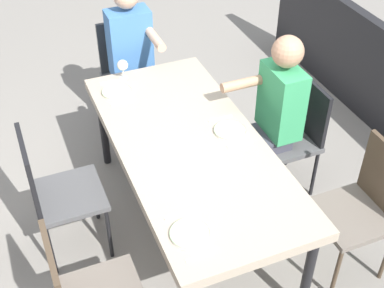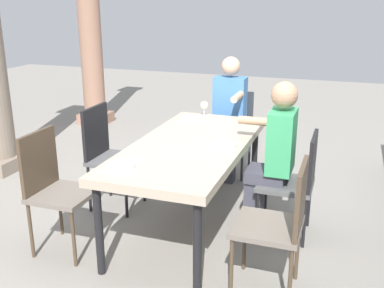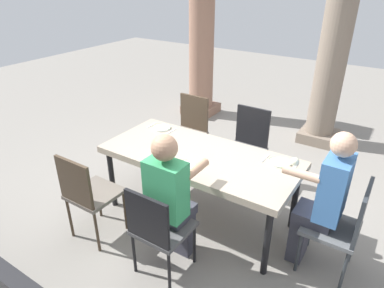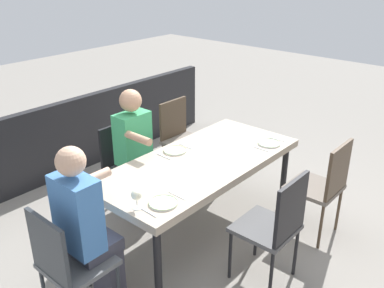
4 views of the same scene
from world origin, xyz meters
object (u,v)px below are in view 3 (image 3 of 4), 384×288
object	(u,v)px
chair_mid_north	(247,143)
stone_column_centre	(335,44)
diner_man_white	(171,197)
plate_1	(185,166)
plate_2	(280,162)
chair_west_south	(87,192)
dining_table	(200,159)
wine_glass_2	(295,162)
diner_woman_green	(323,198)
plate_0	(161,128)
stone_column_near	(202,39)
chair_west_north	(189,128)
chair_mid_south	(158,227)
chair_head_east	(343,224)

from	to	relation	value
chair_mid_north	stone_column_centre	size ratio (longest dim) A/B	0.32
diner_man_white	plate_1	xyz separation A→B (m)	(-0.12, 0.38, 0.07)
plate_1	plate_2	bearing A→B (deg)	37.62
chair_west_south	diner_man_white	distance (m)	0.88
plate_2	diner_man_white	bearing A→B (deg)	-122.47
dining_table	diner_man_white	world-z (taller)	diner_man_white
dining_table	plate_2	world-z (taller)	plate_2
diner_man_white	wine_glass_2	distance (m)	1.15
stone_column_centre	plate_2	size ratio (longest dim) A/B	13.98
stone_column_centre	plate_1	bearing A→B (deg)	-101.18
diner_woman_green	plate_0	world-z (taller)	diner_woman_green
chair_mid_north	plate_1	distance (m)	1.19
plate_0	stone_column_near	bearing A→B (deg)	111.02
wine_glass_2	diner_man_white	bearing A→B (deg)	-132.27
chair_west_north	diner_man_white	xyz separation A→B (m)	(0.84, -1.54, 0.15)
chair_west_north	chair_mid_south	xyz separation A→B (m)	(0.84, -1.74, -0.04)
chair_mid_north	plate_1	size ratio (longest dim) A/B	4.53
chair_mid_north	chair_mid_south	world-z (taller)	chair_mid_north
chair_west_south	wine_glass_2	xyz separation A→B (m)	(1.60, 1.04, 0.33)
diner_woman_green	stone_column_near	size ratio (longest dim) A/B	0.48
chair_mid_north	chair_mid_south	bearing A→B (deg)	-90.00
stone_column_near	wine_glass_2	size ratio (longest dim) A/B	17.95
diner_man_white	stone_column_centre	distance (m)	3.39
chair_west_south	chair_mid_north	xyz separation A→B (m)	(0.84, 1.74, 0.01)
plate_0	dining_table	bearing A→B (deg)	-22.12
chair_mid_north	stone_column_near	size ratio (longest dim) A/B	0.35
diner_man_white	plate_0	distance (m)	1.28
diner_man_white	dining_table	bearing A→B (deg)	101.61
stone_column_centre	chair_head_east	bearing A→B (deg)	-72.28
chair_head_east	plate_1	distance (m)	1.45
plate_1	chair_west_south	bearing A→B (deg)	-140.91
diner_woman_green	plate_2	bearing A→B (deg)	150.82
plate_0	plate_2	bearing A→B (deg)	-0.67
chair_mid_north	diner_woman_green	distance (m)	1.41
chair_west_north	chair_mid_south	size ratio (longest dim) A/B	1.08
chair_west_south	plate_0	bearing A→B (deg)	89.97
stone_column_near	stone_column_centre	distance (m)	2.18
dining_table	chair_west_south	world-z (taller)	chair_west_south
chair_west_north	plate_2	size ratio (longest dim) A/B	4.41
plate_0	diner_woman_green	bearing A→B (deg)	-8.53
chair_mid_north	wine_glass_2	distance (m)	1.09
stone_column_near	plate_2	size ratio (longest dim) A/B	12.63
dining_table	chair_west_north	world-z (taller)	chair_west_north
chair_west_south	chair_head_east	world-z (taller)	chair_west_south
stone_column_near	chair_west_north	bearing A→B (deg)	-62.76
chair_mid_north	wine_glass_2	world-z (taller)	chair_mid_north
diner_woman_green	diner_man_white	xyz separation A→B (m)	(-1.08, -0.67, -0.01)
chair_west_north	plate_0	xyz separation A→B (m)	(0.00, -0.59, 0.22)
diner_woman_green	dining_table	bearing A→B (deg)	179.86
chair_west_north	stone_column_near	xyz separation A→B (m)	(-0.89, 1.72, 0.80)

